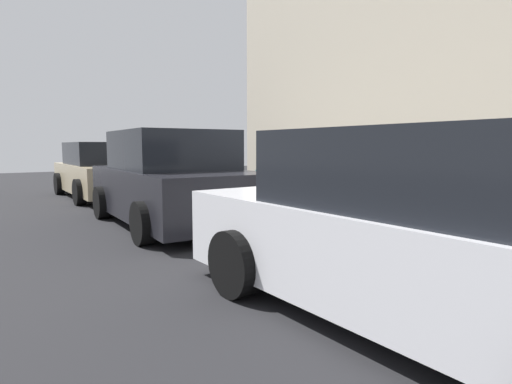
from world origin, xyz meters
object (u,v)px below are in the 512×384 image
at_px(suitcase_navy_6, 309,196).
at_px(parked_car_beige_2, 103,171).
at_px(fire_hydrant, 220,180).
at_px(parked_car_white_0, 428,234).
at_px(suitcase_silver_3, 372,210).
at_px(suitcase_maroon_1, 430,220).
at_px(parked_car_charcoal_1, 172,181).
at_px(suitcase_black_0, 457,223).
at_px(suitcase_red_5, 326,201).
at_px(suitcase_black_7, 293,196).
at_px(suitcase_teal_2, 394,211).
at_px(suitcase_olive_11, 238,188).
at_px(bollard_post, 206,181).
at_px(suitcase_silver_10, 250,189).
at_px(suitcase_teal_9, 265,188).
at_px(suitcase_olive_4, 342,205).
at_px(suitcase_maroon_8, 278,192).

distance_m(suitcase_navy_6, parked_car_beige_2, 6.61).
relative_size(fire_hydrant, parked_car_white_0, 0.18).
relative_size(suitcase_silver_3, suitcase_navy_6, 0.67).
distance_m(suitcase_maroon_1, parked_car_charcoal_1, 4.36).
height_order(suitcase_black_0, suitcase_red_5, suitcase_red_5).
height_order(suitcase_maroon_1, suitcase_black_7, suitcase_black_7).
height_order(suitcase_teal_2, parked_car_beige_2, parked_car_beige_2).
distance_m(suitcase_olive_11, parked_car_white_0, 6.62).
distance_m(parked_car_white_0, parked_car_beige_2, 10.12).
distance_m(suitcase_silver_3, bollard_post, 5.30).
height_order(suitcase_silver_3, suitcase_silver_10, suitcase_silver_10).
height_order(suitcase_maroon_1, bollard_post, bollard_post).
bearing_deg(suitcase_silver_3, suitcase_silver_10, 2.21).
xyz_separation_m(fire_hydrant, bollard_post, (0.51, 0.15, -0.04)).
bearing_deg(suitcase_black_0, bollard_post, 0.76).
xyz_separation_m(suitcase_teal_9, bollard_post, (2.40, 0.19, -0.00)).
height_order(suitcase_navy_6, fire_hydrant, suitcase_navy_6).
bearing_deg(suitcase_olive_4, suitcase_black_0, 179.46).
distance_m(suitcase_silver_3, parked_car_beige_2, 8.00).
xyz_separation_m(suitcase_teal_2, suitcase_olive_11, (4.37, -0.02, -0.03)).
relative_size(suitcase_red_5, suitcase_maroon_8, 1.18).
bearing_deg(suitcase_silver_3, suitcase_olive_4, 11.86).
bearing_deg(suitcase_teal_2, suitcase_silver_3, -15.40).
bearing_deg(parked_car_beige_2, fire_hydrant, -143.81).
xyz_separation_m(suitcase_olive_4, suitcase_silver_10, (2.81, 0.02, 0.03)).
bearing_deg(suitcase_silver_10, parked_car_charcoal_1, 106.15).
height_order(suitcase_olive_4, parked_car_white_0, parked_car_white_0).
bearing_deg(suitcase_silver_10, suitcase_silver_3, -177.79).
height_order(suitcase_teal_2, suitcase_teal_9, suitcase_teal_9).
xyz_separation_m(suitcase_maroon_1, parked_car_white_0, (-1.43, 2.20, 0.32)).
distance_m(suitcase_teal_9, parked_car_charcoal_1, 2.18).
relative_size(suitcase_olive_4, suitcase_teal_9, 0.80).
bearing_deg(suitcase_red_5, suitcase_teal_9, 0.11).
distance_m(suitcase_olive_4, suitcase_silver_10, 2.81).
xyz_separation_m(suitcase_silver_10, suitcase_olive_11, (0.51, -0.01, -0.02)).
bearing_deg(suitcase_silver_10, suitcase_maroon_8, -172.97).
xyz_separation_m(suitcase_maroon_1, suitcase_olive_11, (4.85, 0.13, 0.04)).
xyz_separation_m(suitcase_navy_6, bollard_post, (3.85, 0.18, 0.02)).
distance_m(suitcase_teal_9, suitcase_silver_10, 0.46).
bearing_deg(parked_car_charcoal_1, suitcase_red_5, -128.81).
bearing_deg(parked_car_white_0, suitcase_teal_9, -22.04).
bearing_deg(suitcase_silver_10, suitcase_olive_11, -0.96).
bearing_deg(suitcase_red_5, suitcase_navy_6, 1.62).
relative_size(suitcase_navy_6, suitcase_teal_9, 1.11).
bearing_deg(parked_car_white_0, suitcase_maroon_8, -24.07).
bearing_deg(suitcase_navy_6, suitcase_black_0, 178.28).
relative_size(suitcase_black_7, fire_hydrant, 1.04).
distance_m(suitcase_olive_4, parked_car_beige_2, 7.46).
bearing_deg(parked_car_charcoal_1, suitcase_black_0, -153.99).
height_order(suitcase_maroon_1, suitcase_teal_2, suitcase_teal_2).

